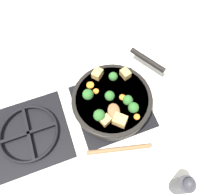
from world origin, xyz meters
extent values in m
plane|color=silver|center=(0.00, 0.00, 0.00)|extent=(2.40, 2.40, 0.00)
cube|color=black|center=(0.00, 0.00, 0.00)|extent=(0.31, 0.31, 0.01)
torus|color=black|center=(0.00, 0.00, 0.02)|extent=(0.24, 0.24, 0.01)
cube|color=black|center=(0.00, 0.00, 0.02)|extent=(0.01, 0.23, 0.01)
cube|color=black|center=(0.00, 0.00, 0.02)|extent=(0.23, 0.01, 0.01)
cube|color=black|center=(0.00, 0.36, 0.00)|extent=(0.31, 0.31, 0.01)
torus|color=black|center=(0.00, 0.36, 0.02)|extent=(0.24, 0.24, 0.01)
cube|color=black|center=(0.00, 0.36, 0.02)|extent=(0.01, 0.23, 0.01)
cube|color=black|center=(0.00, 0.36, 0.02)|extent=(0.23, 0.01, 0.01)
cylinder|color=black|center=(0.00, 0.00, 0.06)|extent=(0.32, 0.32, 0.06)
cylinder|color=brown|center=(0.00, 0.00, 0.06)|extent=(0.29, 0.29, 0.05)
torus|color=black|center=(0.00, 0.00, 0.08)|extent=(0.33, 0.33, 0.01)
cylinder|color=black|center=(0.13, -0.22, 0.07)|extent=(0.17, 0.11, 0.02)
ellipsoid|color=brown|center=(-0.06, 0.01, 0.09)|extent=(0.08, 0.06, 0.01)
cylinder|color=brown|center=(-0.20, 0.05, 0.09)|extent=(0.07, 0.23, 0.02)
cube|color=tan|center=(-0.11, 0.01, 0.10)|extent=(0.06, 0.06, 0.04)
cube|color=tan|center=(-0.09, 0.06, 0.10)|extent=(0.04, 0.05, 0.03)
cube|color=tan|center=(0.08, -0.09, 0.10)|extent=(0.05, 0.04, 0.03)
cube|color=tan|center=(0.12, 0.02, 0.10)|extent=(0.05, 0.05, 0.03)
cylinder|color=#709956|center=(-0.06, 0.07, 0.09)|extent=(0.01, 0.01, 0.01)
sphere|color=#2D6628|center=(-0.06, 0.07, 0.11)|extent=(0.05, 0.05, 0.05)
cylinder|color=#709956|center=(0.00, 0.01, 0.09)|extent=(0.01, 0.01, 0.01)
sphere|color=#2D6628|center=(0.00, 0.01, 0.11)|extent=(0.04, 0.04, 0.04)
cylinder|color=#709956|center=(0.08, -0.03, 0.09)|extent=(0.01, 0.01, 0.01)
sphere|color=#2D6628|center=(0.08, -0.03, 0.11)|extent=(0.04, 0.04, 0.04)
cylinder|color=#709956|center=(-0.04, -0.05, 0.09)|extent=(0.01, 0.01, 0.01)
sphere|color=#2D6628|center=(-0.04, -0.05, 0.11)|extent=(0.04, 0.04, 0.04)
cylinder|color=#709956|center=(0.03, 0.09, 0.09)|extent=(0.01, 0.01, 0.01)
sphere|color=#2D6628|center=(0.03, 0.09, 0.11)|extent=(0.04, 0.04, 0.04)
cylinder|color=#709956|center=(-0.08, -0.06, 0.09)|extent=(0.01, 0.01, 0.01)
sphere|color=#2D6628|center=(-0.08, -0.06, 0.11)|extent=(0.04, 0.04, 0.04)
cylinder|color=orange|center=(0.09, 0.06, 0.09)|extent=(0.03, 0.03, 0.01)
cylinder|color=orange|center=(-0.01, -0.04, 0.09)|extent=(0.02, 0.02, 0.01)
cylinder|color=orange|center=(0.05, 0.05, 0.09)|extent=(0.02, 0.02, 0.01)
cylinder|color=orange|center=(-0.11, -0.06, 0.09)|extent=(0.02, 0.02, 0.01)
cylinder|color=#333338|center=(-0.39, -0.11, 0.07)|extent=(0.05, 0.05, 0.14)
sphere|color=#333338|center=(-0.39, -0.11, 0.16)|extent=(0.04, 0.04, 0.04)
camera|label=1|loc=(-0.35, 0.13, 0.88)|focal=35.00mm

